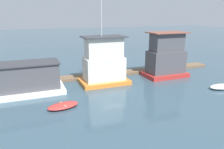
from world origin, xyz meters
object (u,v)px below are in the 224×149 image
at_px(houseboat_orange, 104,63).
at_px(dinghy_red, 63,106).
at_px(houseboat_white, 29,79).
at_px(houseboat_red, 166,57).
at_px(dinghy_white, 222,87).

relative_size(houseboat_orange, dinghy_red, 3.13).
bearing_deg(houseboat_white, houseboat_red, 0.28).
bearing_deg(dinghy_red, dinghy_white, -4.32).
distance_m(houseboat_white, houseboat_orange, 8.26).
bearing_deg(dinghy_white, houseboat_white, 161.93).
bearing_deg(houseboat_orange, dinghy_red, -137.13).
relative_size(houseboat_white, dinghy_red, 2.29).
height_order(houseboat_white, houseboat_red, houseboat_red).
xyz_separation_m(houseboat_white, dinghy_red, (2.56, -5.10, -1.29)).
bearing_deg(houseboat_red, houseboat_white, -179.72).
bearing_deg(houseboat_orange, dinghy_white, -29.94).
height_order(houseboat_orange, houseboat_red, houseboat_orange).
height_order(houseboat_orange, dinghy_white, houseboat_orange).
height_order(houseboat_red, dinghy_white, houseboat_red).
relative_size(houseboat_white, houseboat_orange, 0.73).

